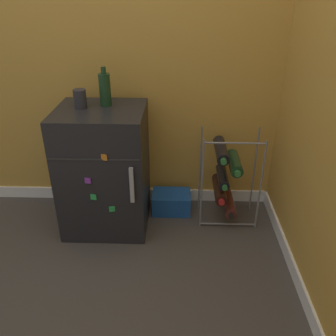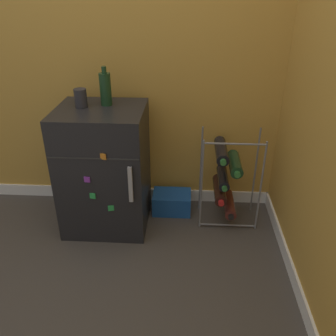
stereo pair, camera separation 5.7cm
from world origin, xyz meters
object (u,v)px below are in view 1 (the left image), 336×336
mini_fridge (105,170)px  fridge_top_bottle (105,89)px  fridge_top_cup (80,99)px  soda_box (171,202)px  wine_rack (225,177)px

mini_fridge → fridge_top_bottle: (0.03, 0.08, 0.51)m
fridge_top_cup → fridge_top_bottle: (0.14, 0.05, 0.05)m
soda_box → wine_rack: bearing=-11.4°
mini_fridge → wine_rack: mini_fridge is taller
mini_fridge → fridge_top_cup: (-0.11, 0.03, 0.47)m
mini_fridge → fridge_top_cup: fridge_top_cup is taller
soda_box → mini_fridge: bearing=-161.2°
soda_box → fridge_top_bottle: 0.95m
mini_fridge → wine_rack: size_ratio=1.27×
mini_fridge → fridge_top_cup: bearing=166.7°
wine_rack → fridge_top_bottle: bearing=179.7°
soda_box → fridge_top_bottle: (-0.41, -0.07, 0.85)m
soda_box → fridge_top_bottle: bearing=-170.2°
wine_rack → fridge_top_cup: fridge_top_cup is taller
wine_rack → soda_box: bearing=168.6°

